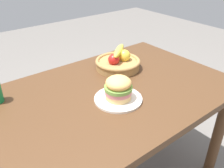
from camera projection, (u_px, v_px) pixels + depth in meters
The scene contains 4 objects.
dining_table at pixel (110, 106), 1.37m from camera, with size 1.40×0.90×0.75m.
plate at pixel (118, 99), 1.24m from camera, with size 0.25×0.25×0.01m, color silver.
sandwich at pixel (118, 88), 1.21m from camera, with size 0.14×0.14×0.12m.
fruit_basket at pixel (118, 62), 1.55m from camera, with size 0.29×0.29×0.14m.
Camera 1 is at (-0.69, -0.89, 1.44)m, focal length 38.59 mm.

